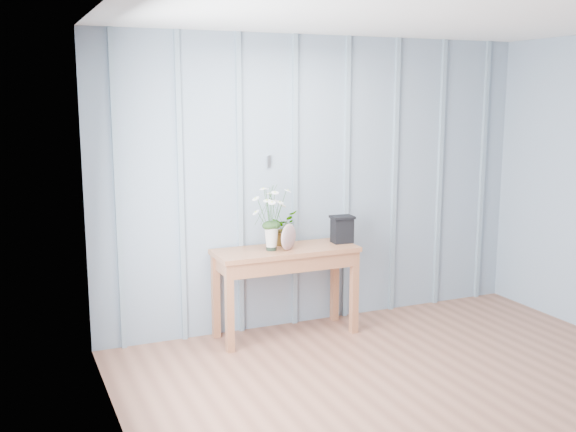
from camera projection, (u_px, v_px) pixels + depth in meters
name	position (u px, v px, depth m)	size (l,w,h in m)	color
ground	(482.00, 430.00, 4.07)	(4.50, 4.50, 0.00)	brown
room_shell	(408.00, 97.00, 4.55)	(4.00, 4.50, 2.50)	#8A9BAD
sideboard	(286.00, 262.00, 5.59)	(1.20, 0.45, 0.75)	#955736
daisy_vase	(271.00, 210.00, 5.44)	(0.38, 0.29, 0.54)	black
spider_plant	(282.00, 228.00, 5.69)	(0.26, 0.22, 0.28)	#1A3414
felt_disc_vessel	(288.00, 237.00, 5.49)	(0.22, 0.06, 0.22)	brown
carved_box	(342.00, 229.00, 5.76)	(0.20, 0.16, 0.23)	black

